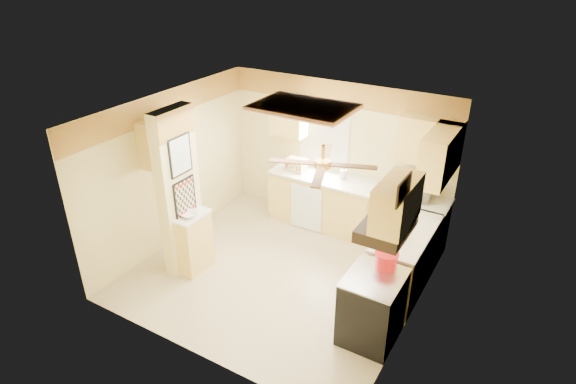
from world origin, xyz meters
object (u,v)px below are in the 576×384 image
Objects in this scene: stove at (372,307)px; dutch_oven at (386,259)px; microwave at (413,188)px; kettle at (401,231)px; bowl at (189,215)px.

dutch_oven is (0.03, 0.27, 0.55)m from stove.
stove is 1.65× the size of microwave.
microwave is at bearing 98.11° from dutch_oven.
dutch_oven is (0.27, -1.90, -0.08)m from microwave.
stove is at bearing -89.27° from kettle.
microwave reaches higher than stove.
microwave is 1.92m from dutch_oven.
stove is 3.13× the size of dutch_oven.
stove is at bearing 1.10° from bowl.
dutch_oven is at bearing -86.38° from kettle.
microwave is 2.35× the size of bowl.
kettle is (2.80, 1.00, 0.07)m from bowl.
microwave is (-0.24, 2.16, 0.63)m from stove.
microwave is 3.40m from bowl.
bowl is 2.98m from kettle.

